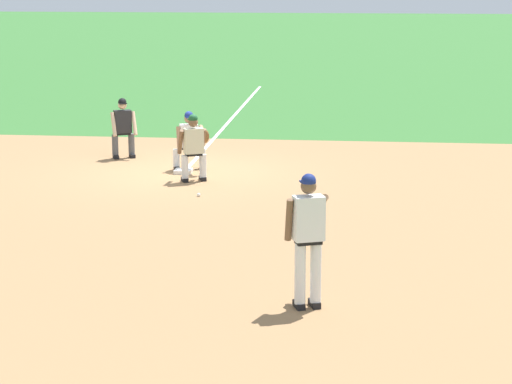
% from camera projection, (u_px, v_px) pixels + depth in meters
% --- Properties ---
extents(ground_plane, '(160.00, 160.00, 0.00)m').
position_uv_depth(ground_plane, '(183.00, 173.00, 22.31)').
color(ground_plane, '#336B2D').
extents(infield_dirt_patch, '(18.00, 18.00, 0.01)m').
position_uv_depth(infield_dirt_patch, '(230.00, 224.00, 17.90)').
color(infield_dirt_patch, '#9E754C').
rests_on(infield_dirt_patch, ground).
extents(foul_line_stripe, '(16.62, 0.10, 0.00)m').
position_uv_depth(foul_line_stripe, '(232.00, 118.00, 30.37)').
color(foul_line_stripe, white).
rests_on(foul_line_stripe, ground).
extents(first_base_bag, '(0.38, 0.38, 0.09)m').
position_uv_depth(first_base_bag, '(183.00, 171.00, 22.30)').
color(first_base_bag, white).
rests_on(first_base_bag, ground).
extents(baseball, '(0.07, 0.07, 0.07)m').
position_uv_depth(baseball, '(199.00, 195.00, 20.04)').
color(baseball, white).
rests_on(baseball, ground).
extents(pitcher, '(0.81, 0.60, 1.86)m').
position_uv_depth(pitcher, '(309.00, 232.00, 13.29)').
color(pitcher, black).
rests_on(pitcher, ground).
extents(first_baseman, '(0.85, 0.94, 1.34)m').
position_uv_depth(first_baseman, '(190.00, 138.00, 22.52)').
color(first_baseman, black).
rests_on(first_baseman, ground).
extents(baserunner, '(0.60, 0.67, 1.46)m').
position_uv_depth(baserunner, '(193.00, 145.00, 21.30)').
color(baserunner, black).
rests_on(baserunner, ground).
extents(umpire, '(0.60, 0.67, 1.46)m').
position_uv_depth(umpire, '(123.00, 126.00, 23.91)').
color(umpire, black).
rests_on(umpire, ground).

